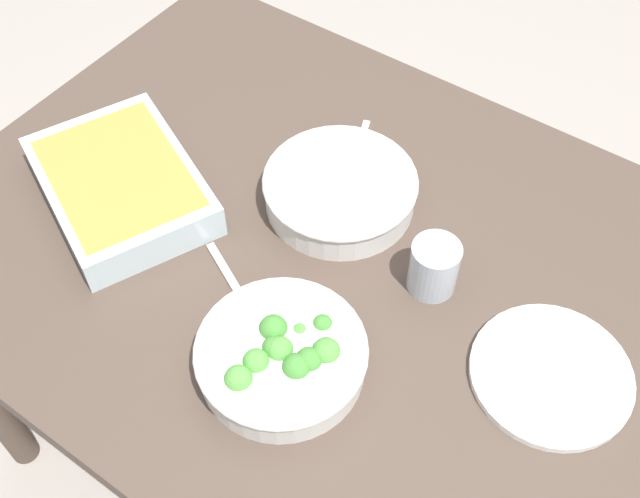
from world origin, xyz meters
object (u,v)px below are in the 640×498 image
(stew_bowl, at_px, (340,189))
(drink_cup, at_px, (433,269))
(side_plate, at_px, (551,374))
(spoon_by_broccoli, at_px, (242,298))
(baking_dish, at_px, (121,184))
(broccoli_bowl, at_px, (282,356))
(spoon_by_stew, at_px, (351,167))

(stew_bowl, relative_size, drink_cup, 2.86)
(drink_cup, height_order, side_plate, drink_cup)
(stew_bowl, distance_m, spoon_by_broccoli, 0.24)
(baking_dish, bearing_deg, broccoli_bowl, 165.54)
(spoon_by_broccoli, bearing_deg, broccoli_bowl, 154.16)
(side_plate, bearing_deg, stew_bowl, -13.02)
(spoon_by_stew, bearing_deg, broccoli_bowl, 109.58)
(broccoli_bowl, distance_m, spoon_by_stew, 0.39)
(broccoli_bowl, distance_m, spoon_by_broccoli, 0.13)
(drink_cup, relative_size, spoon_by_stew, 0.50)
(baking_dish, relative_size, side_plate, 1.66)
(broccoli_bowl, height_order, drink_cup, drink_cup)
(baking_dish, height_order, spoon_by_stew, baking_dish)
(stew_bowl, distance_m, broccoli_bowl, 0.31)
(baking_dish, distance_m, spoon_by_stew, 0.37)
(side_plate, height_order, spoon_by_broccoli, side_plate)
(broccoli_bowl, height_order, spoon_by_stew, broccoli_bowl)
(drink_cup, relative_size, spoon_by_broccoli, 0.51)
(broccoli_bowl, distance_m, drink_cup, 0.26)
(side_plate, relative_size, spoon_by_stew, 1.29)
(stew_bowl, relative_size, side_plate, 1.11)
(drink_cup, bearing_deg, baking_dish, 15.59)
(stew_bowl, bearing_deg, side_plate, 166.98)
(stew_bowl, bearing_deg, spoon_by_broccoli, 87.31)
(side_plate, relative_size, spoon_by_broccoli, 1.33)
(drink_cup, distance_m, spoon_by_broccoli, 0.28)
(spoon_by_stew, xyz_separation_m, spoon_by_broccoli, (-0.01, 0.31, 0.00))
(drink_cup, relative_size, side_plate, 0.39)
(stew_bowl, xyz_separation_m, broccoli_bowl, (-0.10, 0.29, -0.00))
(baking_dish, xyz_separation_m, drink_cup, (-0.49, -0.14, 0.00))
(broccoli_bowl, relative_size, side_plate, 1.06)
(broccoli_bowl, relative_size, spoon_by_broccoli, 1.41)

